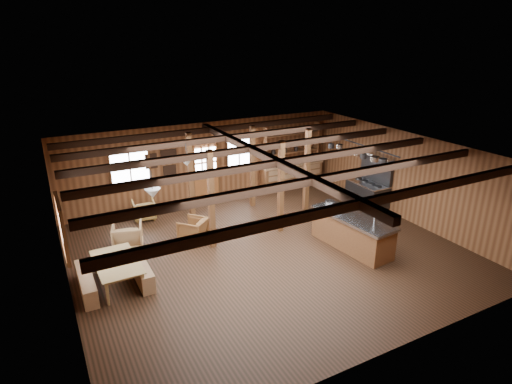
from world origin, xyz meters
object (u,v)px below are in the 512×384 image
kitchen_island (352,232)px  armchair_b (144,210)px  dining_table (119,272)px  armchair_c (128,236)px  commercial_range (369,190)px  armchair_a (193,229)px

kitchen_island → armchair_b: (-4.63, 4.66, -0.16)m
kitchen_island → dining_table: 6.21m
armchair_c → kitchen_island: bearing=166.9°
kitchen_island → armchair_b: 6.57m
dining_table → commercial_range: bearing=-85.2°
commercial_range → armchair_c: (-7.98, 0.76, -0.24)m
armchair_b → armchair_c: bearing=69.4°
commercial_range → dining_table: (-8.55, -0.95, -0.31)m
kitchen_island → armchair_c: bearing=146.5°
dining_table → armchair_c: (0.57, 1.71, 0.07)m
dining_table → armchair_a: size_ratio=2.35×
kitchen_island → armchair_a: 4.50m
armchair_b → armchair_c: armchair_c is taller
commercial_range → armchair_c: size_ratio=2.30×
commercial_range → kitchen_island: bearing=-139.6°
armchair_a → armchair_b: (-0.88, 2.18, -0.02)m
armchair_b → armchair_a: bearing=117.9°
dining_table → armchair_b: 3.82m
commercial_range → dining_table: bearing=-173.7°
kitchen_island → dining_table: (-6.11, 1.13, -0.17)m
commercial_range → dining_table: commercial_range is taller
armchair_b → armchair_c: size_ratio=0.86×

